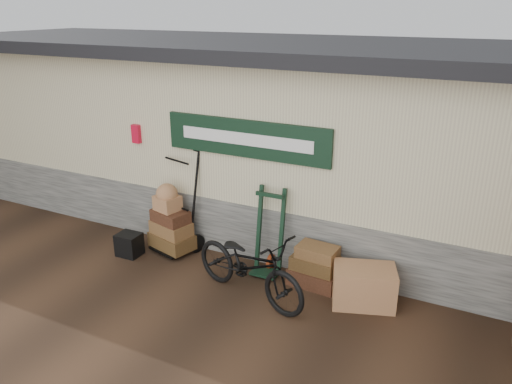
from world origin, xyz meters
TOP-DOWN VIEW (x-y plane):
  - ground at (0.00, 0.00)m, footprint 80.00×80.00m
  - station_building at (-0.01, 2.74)m, footprint 14.40×4.10m
  - porter_trolley at (-1.45, 0.85)m, footprint 0.99×0.84m
  - green_barrow at (0.17, 0.78)m, footprint 0.48×0.41m
  - suitcase_stack at (0.91, 0.74)m, footprint 0.73×0.49m
  - wicker_hamper at (1.66, 0.57)m, footprint 0.93×0.76m
  - black_trunk at (-2.04, 0.26)m, footprint 0.37×0.32m
  - bicycle at (0.23, 0.03)m, footprint 1.15×2.00m

SIDE VIEW (x-z plane):
  - ground at x=0.00m, z-range 0.00..0.00m
  - black_trunk at x=-2.04m, z-range 0.00..0.36m
  - wicker_hamper at x=1.66m, z-range 0.00..0.53m
  - suitcase_stack at x=0.91m, z-range 0.00..0.62m
  - bicycle at x=0.23m, z-range 0.00..1.10m
  - green_barrow at x=0.17m, z-range 0.00..1.31m
  - porter_trolley at x=-1.45m, z-range 0.00..1.71m
  - station_building at x=-0.01m, z-range 0.01..3.21m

